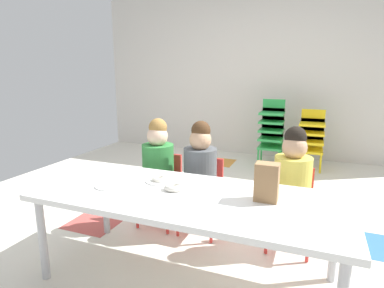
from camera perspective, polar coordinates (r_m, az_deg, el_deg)
ground_plane at (r=2.99m, az=3.11°, el=-13.08°), size 5.27×4.99×0.02m
back_wall at (r=5.12m, az=12.39°, el=13.12°), size 5.27×0.10×2.71m
craft_table at (r=1.95m, az=-0.81°, el=-10.16°), size 1.86×0.76×0.57m
seated_child_near_camera at (r=2.67m, az=-5.98°, el=-3.31°), size 0.32×0.31×0.92m
seated_child_middle_seat at (r=2.53m, az=1.53°, el=-4.18°), size 0.33×0.33×0.92m
seated_child_far_right at (r=2.39m, az=17.46°, el=-5.77°), size 0.32×0.32×0.92m
kid_chair_green_stack at (r=4.60m, az=13.99°, el=2.64°), size 0.32×0.30×0.92m
kid_chair_yellow_stack at (r=4.57m, az=20.50°, el=1.38°), size 0.32×0.30×0.80m
paper_bag_brown at (r=1.86m, az=13.17°, el=-6.64°), size 0.13×0.09×0.22m
paper_plate_near_edge at (r=2.16m, az=-5.85°, el=-6.56°), size 0.18×0.18×0.01m
paper_plate_center_table at (r=2.13m, az=-14.50°, el=-7.19°), size 0.18×0.18×0.01m
donut_powdered_on_plate at (r=2.15m, az=-5.86°, el=-6.12°), size 0.10×0.10×0.03m
donut_powdered_loose at (r=2.00m, az=-3.19°, el=-7.62°), size 0.12×0.12×0.04m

